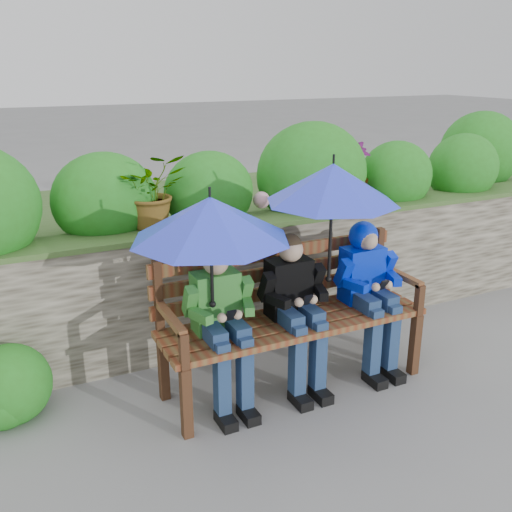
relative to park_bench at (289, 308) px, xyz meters
name	(u,v)px	position (x,y,z in m)	size (l,w,h in m)	color
ground	(262,382)	(-0.19, 0.04, -0.58)	(60.00, 60.00, 0.00)	gray
garden_backdrop	(174,241)	(-0.33, 1.61, 0.09)	(8.00, 2.87, 1.86)	#474236
park_bench	(289,308)	(0.00, 0.00, 0.00)	(1.92, 0.56, 1.01)	#3D2314
boy_left	(221,318)	(-0.55, -0.09, 0.07)	(0.45, 0.53, 1.12)	#17631D
boy_middle	(295,303)	(0.00, -0.09, 0.07)	(0.46, 0.53, 1.13)	black
boy_right	(368,282)	(0.62, -0.08, 0.12)	(0.46, 0.56, 1.13)	#0612BC
umbrella_left	(210,219)	(-0.62, -0.10, 0.75)	(1.01, 1.01, 0.78)	#293BEA
umbrella_right	(333,183)	(0.27, -0.09, 0.89)	(0.92, 0.92, 0.90)	#293BEA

